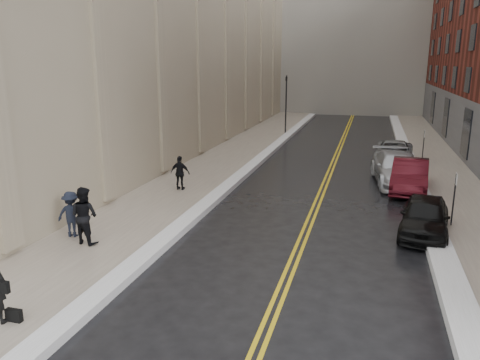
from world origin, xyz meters
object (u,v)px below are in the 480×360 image
Objects in this scene: pedestrian_a at (84,215)px; car_black at (425,216)px; car_silver_far at (394,152)px; pedestrian_b at (72,214)px; car_maroon at (410,176)px; pedestrian_c at (180,173)px; car_silver_near at (397,169)px.

car_black is at bearing -147.91° from pedestrian_a.
pedestrian_b is (-11.73, -17.19, 0.28)m from car_silver_far.
pedestrian_a reaches higher than car_maroon.
car_black is 2.51× the size of pedestrian_b.
pedestrian_c reaches higher than car_black.
car_silver_near is at bearing -120.70° from pedestrian_a.
pedestrian_c is (-11.07, 3.01, 0.28)m from car_black.
car_black is 12.98m from pedestrian_b.
car_silver_far is 20.73m from pedestrian_a.
pedestrian_a is at bearing 86.51° from pedestrian_c.
car_silver_near reaches higher than car_maroon.
car_silver_near is 2.77× the size of pedestrian_a.
pedestrian_a is 1.20× the size of pedestrian_b.
pedestrian_c reaches higher than car_silver_far.
pedestrian_b reaches higher than car_silver_near.
car_silver_near is (-0.66, 7.75, 0.09)m from car_black.
car_silver_near is at bearing 116.74° from car_maroon.
car_silver_near is 5.43m from car_silver_far.
pedestrian_a is 0.96m from pedestrian_b.
pedestrian_a is (-11.40, -10.80, 0.36)m from car_maroon.
car_maroon is 0.95× the size of car_silver_far.
car_black is 12.35m from pedestrian_a.
car_silver_near reaches higher than car_black.
pedestrian_c is (-10.40, -4.74, 0.18)m from car_silver_near.
pedestrian_c is (-10.96, -3.33, 0.20)m from car_maroon.
car_maroon is at bearing -125.61° from pedestrian_a.
car_maroon is at bearing -82.75° from car_silver_far.
pedestrian_c is at bearing -157.83° from car_maroon.
pedestrian_c is at bearing -162.50° from car_silver_near.
pedestrian_c is (1.27, 7.03, 0.01)m from pedestrian_b.
pedestrian_b is at bearing -121.25° from car_silver_far.
pedestrian_b is (-11.68, -11.76, 0.18)m from car_silver_near.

